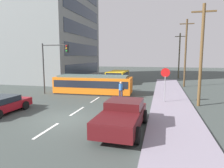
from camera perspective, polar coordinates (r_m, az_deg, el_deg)
name	(u,v)px	position (r m, az deg, el deg)	size (l,w,h in m)	color
ground_plane	(107,92)	(22.19, -1.53, -2.44)	(120.00, 120.00, 0.00)	#3E4642
sidewalk_curb_right	(171,103)	(17.49, 16.78, -5.33)	(3.20, 36.00, 0.14)	gray
lane_stripe_0	(47,130)	(11.48, -18.31, -12.63)	(0.16, 2.40, 0.01)	silver
lane_stripe_1	(77,111)	(14.83, -9.97, -7.70)	(0.16, 2.40, 0.01)	silver
lane_stripe_2	(95,100)	(18.45, -4.89, -4.55)	(0.16, 2.40, 0.01)	silver
lane_stripe_3	(116,86)	(26.88, 1.28, -0.64)	(0.16, 2.40, 0.01)	silver
lane_stripe_4	(124,81)	(32.71, 3.62, 0.85)	(0.16, 2.40, 0.01)	silver
corner_building	(42,15)	(38.49, -19.50, 18.21)	(15.39, 16.45, 22.40)	gray
streetcar_tram	(93,84)	(21.36, -5.46, -0.05)	(8.33, 2.84, 2.02)	orange
city_bus	(118,76)	(30.05, 1.70, 2.27)	(2.58, 5.84, 1.84)	gold
pedestrian_crossing	(121,89)	(18.60, 2.58, -1.48)	(0.51, 0.36, 1.67)	#282C4B
pickup_truck_parked	(123,116)	(10.79, 3.07, -9.11)	(2.39, 5.06, 1.55)	#4C1114
parked_sedan_near	(1,105)	(15.96, -29.44, -5.20)	(2.16, 4.27, 1.19)	maroon
parked_sedan_mid	(74,82)	(26.58, -10.87, 0.47)	(2.06, 4.54, 1.19)	beige
parked_sedan_far	(91,78)	(31.61, -6.22, 1.70)	(2.00, 4.24, 1.19)	#345F31
stop_sign	(165,78)	(17.26, 15.12, 1.72)	(0.76, 0.07, 2.88)	gray
traffic_light_mast	(53,59)	(21.77, -16.74, 6.98)	(3.03, 0.33, 5.37)	#333333
utility_pole_near	(201,54)	(17.20, 24.41, 7.91)	(1.80, 0.24, 8.00)	brown
utility_pole_mid	(186,52)	(28.04, 20.48, 8.63)	(1.80, 0.24, 8.82)	#493722
utility_pole_far	(179,55)	(38.67, 18.86, 7.91)	(1.80, 0.24, 8.26)	brown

